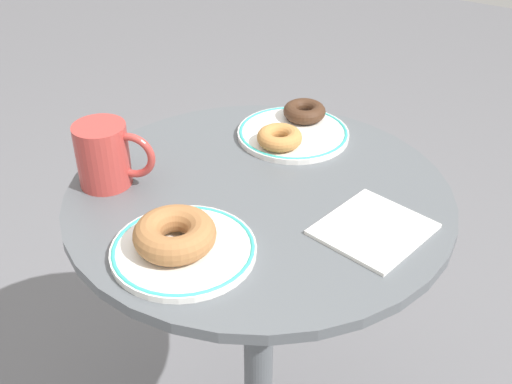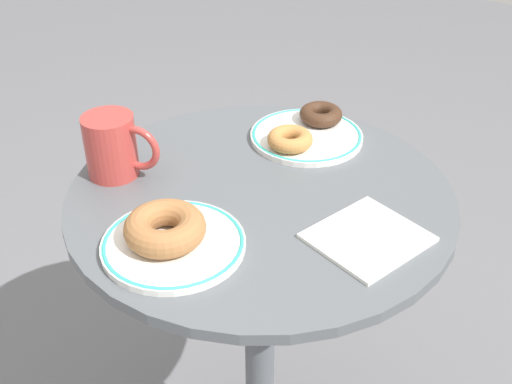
{
  "view_description": "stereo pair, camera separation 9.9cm",
  "coord_description": "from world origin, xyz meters",
  "px_view_note": "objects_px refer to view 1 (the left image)",
  "views": [
    {
      "loc": [
        -0.72,
        -0.44,
        1.28
      ],
      "look_at": [
        -0.02,
        -0.01,
        0.73
      ],
      "focal_mm": 44.86,
      "sensor_mm": 36.0,
      "label": 1
    },
    {
      "loc": [
        -0.66,
        -0.52,
        1.28
      ],
      "look_at": [
        -0.02,
        -0.01,
        0.73
      ],
      "focal_mm": 44.86,
      "sensor_mm": 36.0,
      "label": 2
    }
  ],
  "objects_px": {
    "cafe_table": "(259,288)",
    "coffee_mug": "(105,155)",
    "plate_left": "(184,250)",
    "donut_cinnamon": "(175,234)",
    "donut_chocolate": "(304,111)",
    "paper_napkin": "(372,231)",
    "donut_old_fashioned": "(280,137)",
    "plate_right": "(293,133)"
  },
  "relations": [
    {
      "from": "plate_right",
      "to": "donut_cinnamon",
      "type": "height_order",
      "value": "donut_cinnamon"
    },
    {
      "from": "donut_cinnamon",
      "to": "paper_napkin",
      "type": "relative_size",
      "value": 0.76
    },
    {
      "from": "donut_chocolate",
      "to": "coffee_mug",
      "type": "distance_m",
      "value": 0.39
    },
    {
      "from": "donut_chocolate",
      "to": "donut_cinnamon",
      "type": "bearing_deg",
      "value": -175.84
    },
    {
      "from": "donut_chocolate",
      "to": "paper_napkin",
      "type": "height_order",
      "value": "donut_chocolate"
    },
    {
      "from": "donut_old_fashioned",
      "to": "coffee_mug",
      "type": "relative_size",
      "value": 0.63
    },
    {
      "from": "donut_cinnamon",
      "to": "paper_napkin",
      "type": "xyz_separation_m",
      "value": [
        0.19,
        -0.21,
        -0.03
      ]
    },
    {
      "from": "plate_left",
      "to": "donut_cinnamon",
      "type": "bearing_deg",
      "value": 112.44
    },
    {
      "from": "paper_napkin",
      "to": "plate_right",
      "type": "bearing_deg",
      "value": 51.2
    },
    {
      "from": "plate_right",
      "to": "donut_old_fashioned",
      "type": "bearing_deg",
      "value": -176.49
    },
    {
      "from": "donut_cinnamon",
      "to": "donut_chocolate",
      "type": "relative_size",
      "value": 1.45
    },
    {
      "from": "donut_cinnamon",
      "to": "coffee_mug",
      "type": "distance_m",
      "value": 0.22
    },
    {
      "from": "paper_napkin",
      "to": "coffee_mug",
      "type": "distance_m",
      "value": 0.43
    },
    {
      "from": "donut_cinnamon",
      "to": "donut_chocolate",
      "type": "height_order",
      "value": "donut_cinnamon"
    },
    {
      "from": "donut_cinnamon",
      "to": "donut_old_fashioned",
      "type": "relative_size",
      "value": 1.45
    },
    {
      "from": "donut_old_fashioned",
      "to": "paper_napkin",
      "type": "relative_size",
      "value": 0.53
    },
    {
      "from": "donut_cinnamon",
      "to": "coffee_mug",
      "type": "bearing_deg",
      "value": 67.45
    },
    {
      "from": "donut_cinnamon",
      "to": "coffee_mug",
      "type": "relative_size",
      "value": 0.91
    },
    {
      "from": "cafe_table",
      "to": "coffee_mug",
      "type": "relative_size",
      "value": 5.65
    },
    {
      "from": "plate_left",
      "to": "coffee_mug",
      "type": "height_order",
      "value": "coffee_mug"
    },
    {
      "from": "plate_right",
      "to": "paper_napkin",
      "type": "height_order",
      "value": "plate_right"
    },
    {
      "from": "cafe_table",
      "to": "donut_old_fashioned",
      "type": "distance_m",
      "value": 0.27
    },
    {
      "from": "cafe_table",
      "to": "donut_chocolate",
      "type": "xyz_separation_m",
      "value": [
        0.24,
        0.05,
        0.23
      ]
    },
    {
      "from": "plate_right",
      "to": "coffee_mug",
      "type": "relative_size",
      "value": 1.6
    },
    {
      "from": "plate_left",
      "to": "coffee_mug",
      "type": "relative_size",
      "value": 1.6
    },
    {
      "from": "donut_cinnamon",
      "to": "donut_chocolate",
      "type": "bearing_deg",
      "value": 4.16
    },
    {
      "from": "cafe_table",
      "to": "donut_cinnamon",
      "type": "relative_size",
      "value": 6.25
    },
    {
      "from": "donut_chocolate",
      "to": "paper_napkin",
      "type": "relative_size",
      "value": 0.53
    },
    {
      "from": "donut_old_fashioned",
      "to": "donut_cinnamon",
      "type": "bearing_deg",
      "value": -176.32
    },
    {
      "from": "donut_chocolate",
      "to": "coffee_mug",
      "type": "bearing_deg",
      "value": 154.1
    },
    {
      "from": "donut_old_fashioned",
      "to": "coffee_mug",
      "type": "height_order",
      "value": "coffee_mug"
    },
    {
      "from": "donut_chocolate",
      "to": "coffee_mug",
      "type": "xyz_separation_m",
      "value": [
        -0.35,
        0.17,
        0.03
      ]
    },
    {
      "from": "coffee_mug",
      "to": "plate_right",
      "type": "bearing_deg",
      "value": -31.06
    },
    {
      "from": "donut_cinnamon",
      "to": "paper_napkin",
      "type": "height_order",
      "value": "donut_cinnamon"
    },
    {
      "from": "plate_right",
      "to": "donut_old_fashioned",
      "type": "distance_m",
      "value": 0.06
    },
    {
      "from": "donut_old_fashioned",
      "to": "plate_right",
      "type": "bearing_deg",
      "value": 3.51
    },
    {
      "from": "plate_left",
      "to": "paper_napkin",
      "type": "relative_size",
      "value": 1.35
    },
    {
      "from": "donut_chocolate",
      "to": "paper_napkin",
      "type": "bearing_deg",
      "value": -135.18
    },
    {
      "from": "donut_chocolate",
      "to": "plate_right",
      "type": "bearing_deg",
      "value": -172.42
    },
    {
      "from": "cafe_table",
      "to": "donut_cinnamon",
      "type": "height_order",
      "value": "donut_cinnamon"
    },
    {
      "from": "plate_right",
      "to": "donut_chocolate",
      "type": "xyz_separation_m",
      "value": [
        0.06,
        0.01,
        0.02
      ]
    },
    {
      "from": "donut_old_fashioned",
      "to": "paper_napkin",
      "type": "xyz_separation_m",
      "value": [
        -0.13,
        -0.23,
        -0.02
      ]
    }
  ]
}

